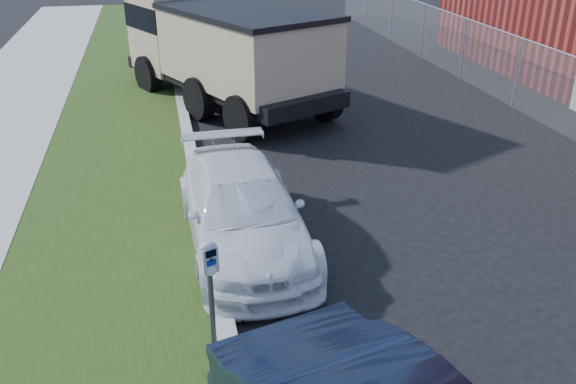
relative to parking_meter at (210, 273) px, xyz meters
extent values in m
plane|color=black|center=(2.78, 1.23, -1.17)|extent=(120.00, 120.00, 0.00)
cube|color=#97978F|center=(0.18, 3.23, -1.10)|extent=(0.25, 50.00, 0.15)
cube|color=#1B3A0F|center=(-1.42, 3.23, -1.11)|extent=(3.00, 50.00, 0.13)
plane|color=slate|center=(8.78, 8.23, -0.27)|extent=(0.00, 30.00, 30.00)
cylinder|color=#90959E|center=(8.78, 8.23, 0.63)|extent=(0.04, 30.00, 0.04)
cylinder|color=#90959E|center=(8.78, 8.23, -0.27)|extent=(0.06, 0.06, 1.80)
cylinder|color=#90959E|center=(8.78, 11.23, -0.27)|extent=(0.06, 0.06, 1.80)
cylinder|color=#90959E|center=(8.78, 14.23, -0.27)|extent=(0.06, 0.06, 1.80)
cylinder|color=#90959E|center=(8.78, 17.23, -0.27)|extent=(0.06, 0.06, 1.80)
cylinder|color=#90959E|center=(8.78, 20.23, -0.27)|extent=(0.06, 0.06, 1.80)
cylinder|color=#3F4247|center=(0.00, 0.00, -0.52)|extent=(0.09, 0.09, 1.04)
cube|color=gray|center=(0.00, 0.00, 0.18)|extent=(0.22, 0.19, 0.31)
ellipsoid|color=gray|center=(0.00, 0.00, 0.34)|extent=(0.23, 0.19, 0.12)
cube|color=black|center=(0.02, -0.06, 0.28)|extent=(0.12, 0.06, 0.08)
cube|color=navy|center=(0.02, -0.06, 0.17)|extent=(0.11, 0.05, 0.07)
cylinder|color=silver|center=(0.02, -0.06, 0.06)|extent=(0.11, 0.05, 0.11)
cube|color=#3F4247|center=(0.02, -0.06, 0.20)|extent=(0.04, 0.02, 0.05)
imported|color=white|center=(0.73, 2.54, -0.55)|extent=(1.86, 4.31, 1.24)
cube|color=black|center=(1.47, 9.94, -0.40)|extent=(5.00, 7.19, 0.37)
cube|color=#988162|center=(0.44, 12.17, 0.48)|extent=(3.08, 2.80, 2.14)
cube|color=black|center=(0.44, 12.17, 0.91)|extent=(3.12, 2.83, 0.64)
cube|color=#988162|center=(1.83, 9.17, 0.48)|extent=(4.21, 5.15, 1.71)
cube|color=black|center=(1.83, 9.17, 1.37)|extent=(4.35, 5.29, 0.13)
cube|color=black|center=(0.02, 13.10, -0.48)|extent=(2.39, 1.22, 0.32)
cylinder|color=black|center=(-0.63, 11.56, -0.64)|extent=(0.76, 1.11, 1.07)
cylinder|color=black|center=(1.60, 12.59, -0.64)|extent=(0.76, 1.11, 1.07)
cylinder|color=black|center=(0.58, 8.95, -0.64)|extent=(0.76, 1.11, 1.07)
cylinder|color=black|center=(2.81, 9.97, -0.64)|extent=(0.76, 1.11, 1.07)
cylinder|color=black|center=(1.38, 7.20, -0.64)|extent=(0.76, 1.11, 1.07)
cylinder|color=black|center=(3.61, 8.23, -0.64)|extent=(0.76, 1.11, 1.07)
camera|label=1|loc=(-0.36, -5.78, 3.71)|focal=38.00mm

